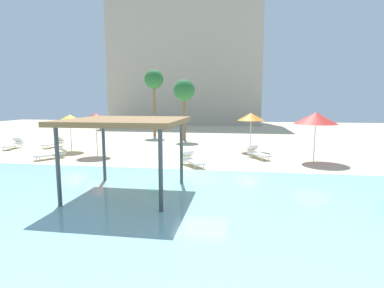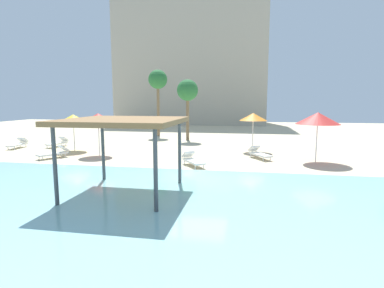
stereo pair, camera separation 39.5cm
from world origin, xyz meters
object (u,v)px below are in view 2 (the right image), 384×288
lounge_chair_3 (18,144)px  shade_pavilion (124,123)px  beach_umbrella_yellow_0 (73,119)px  lounge_chair_1 (192,160)px  lounge_chair_0 (58,142)px  palm_tree_2 (158,81)px  beach_umbrella_orange_3 (253,117)px  palm_tree_0 (188,91)px  lounge_chair_4 (55,153)px  beach_umbrella_red_1 (318,118)px  beach_umbrella_red_2 (98,118)px  lounge_chair_5 (259,153)px

lounge_chair_3 → shade_pavilion: bearing=45.7°
beach_umbrella_yellow_0 → lounge_chair_1: size_ratio=1.36×
lounge_chair_0 → lounge_chair_1: same height
lounge_chair_3 → palm_tree_2: palm_tree_2 is taller
beach_umbrella_yellow_0 → beach_umbrella_orange_3: beach_umbrella_orange_3 is taller
shade_pavilion → beach_umbrella_orange_3: shade_pavilion is taller
lounge_chair_1 → palm_tree_0: bearing=157.8°
shade_pavilion → palm_tree_2: 20.03m
lounge_chair_0 → lounge_chair_3: (-2.56, -1.16, 0.00)m
lounge_chair_3 → lounge_chair_4: size_ratio=1.01×
lounge_chair_3 → beach_umbrella_red_1: bearing=78.4°
shade_pavilion → beach_umbrella_orange_3: size_ratio=1.55×
beach_umbrella_yellow_0 → beach_umbrella_red_2: bearing=-28.4°
beach_umbrella_yellow_0 → lounge_chair_4: bearing=-82.7°
beach_umbrella_red_1 → palm_tree_0: 12.83m
lounge_chair_0 → beach_umbrella_yellow_0: bearing=66.7°
lounge_chair_4 → beach_umbrella_red_2: bearing=152.0°
lounge_chair_1 → lounge_chair_5: same height
beach_umbrella_orange_3 → lounge_chair_1: size_ratio=1.42×
beach_umbrella_red_2 → palm_tree_0: bearing=64.2°
beach_umbrella_orange_3 → lounge_chair_1: 6.90m
beach_umbrella_yellow_0 → palm_tree_2: (3.29, 10.16, 3.23)m
beach_umbrella_red_1 → beach_umbrella_orange_3: size_ratio=1.07×
shade_pavilion → lounge_chair_5: (5.30, 8.41, -2.37)m
lounge_chair_0 → palm_tree_0: 11.59m
lounge_chair_3 → lounge_chair_1: bearing=67.1°
lounge_chair_3 → beach_umbrella_orange_3: bearing=88.3°
shade_pavilion → lounge_chair_4: 9.95m
shade_pavilion → beach_umbrella_red_1: bearing=42.6°
beach_umbrella_red_1 → palm_tree_0: bearing=137.2°
lounge_chair_0 → beach_umbrella_red_2: bearing=69.4°
lounge_chair_4 → palm_tree_0: size_ratio=0.36×
shade_pavilion → lounge_chair_5: size_ratio=2.16×
beach_umbrella_yellow_0 → beach_umbrella_red_1: 16.25m
beach_umbrella_yellow_0 → beach_umbrella_red_2: size_ratio=0.94×
beach_umbrella_orange_3 → lounge_chair_3: 17.71m
shade_pavilion → lounge_chair_3: shade_pavilion is taller
shade_pavilion → beach_umbrella_red_2: (-5.01, 7.76, -0.24)m
beach_umbrella_red_2 → lounge_chair_4: bearing=-148.3°
beach_umbrella_red_2 → lounge_chair_1: size_ratio=1.45×
lounge_chair_0 → lounge_chair_5: bearing=91.7°
shade_pavilion → lounge_chair_5: 10.22m
beach_umbrella_red_1 → palm_tree_0: palm_tree_0 is taller
shade_pavilion → lounge_chair_0: shade_pavilion is taller
shade_pavilion → lounge_chair_5: bearing=57.8°
beach_umbrella_yellow_0 → beach_umbrella_red_2: (2.65, -1.43, 0.18)m
beach_umbrella_red_2 → palm_tree_2: size_ratio=0.41×
beach_umbrella_orange_3 → shade_pavilion: bearing=-113.8°
beach_umbrella_orange_3 → beach_umbrella_red_2: bearing=-160.9°
shade_pavilion → beach_umbrella_yellow_0: 11.97m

